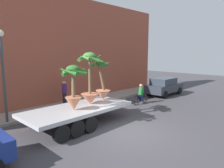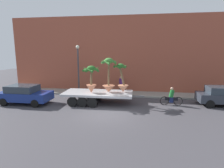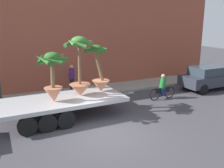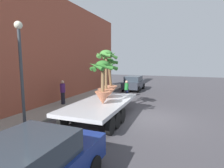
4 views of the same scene
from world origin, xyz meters
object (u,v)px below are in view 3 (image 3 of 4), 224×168
(cyclist, at_px, (163,88))
(pedestrian_near_gate, at_px, (72,78))
(potted_palm_front, at_px, (99,72))
(parked_car, at_px, (209,77))
(flatbed_trailer, at_px, (58,103))
(potted_palm_rear, at_px, (80,70))
(potted_palm_middle, at_px, (53,76))

(cyclist, distance_m, pedestrian_near_gate, 5.66)
(potted_palm_front, distance_m, parked_car, 8.32)
(flatbed_trailer, distance_m, potted_palm_front, 2.59)
(potted_palm_rear, height_order, parked_car, potted_palm_rear)
(potted_palm_middle, height_order, parked_car, potted_palm_middle)
(potted_palm_rear, relative_size, potted_palm_middle, 1.27)
(cyclist, bearing_deg, potted_palm_front, -178.76)
(potted_palm_rear, height_order, potted_palm_front, potted_palm_rear)
(potted_palm_rear, height_order, cyclist, potted_palm_rear)
(pedestrian_near_gate, bearing_deg, potted_palm_middle, -116.55)
(potted_palm_front, bearing_deg, potted_palm_rear, -168.51)
(flatbed_trailer, height_order, potted_palm_front, potted_palm_front)
(flatbed_trailer, relative_size, potted_palm_front, 2.82)
(flatbed_trailer, relative_size, parked_car, 1.67)
(parked_car, bearing_deg, potted_palm_rear, -175.42)
(potted_palm_rear, relative_size, potted_palm_front, 1.19)
(potted_palm_rear, distance_m, potted_palm_front, 1.15)
(potted_palm_rear, distance_m, potted_palm_middle, 1.46)
(potted_palm_middle, bearing_deg, flatbed_trailer, 49.50)
(parked_car, bearing_deg, flatbed_trailer, -175.23)
(potted_palm_front, height_order, parked_car, potted_palm_front)
(potted_palm_middle, height_order, potted_palm_front, potted_palm_front)
(flatbed_trailer, relative_size, cyclist, 3.71)
(potted_palm_front, height_order, pedestrian_near_gate, potted_palm_front)
(potted_palm_front, height_order, cyclist, potted_palm_front)
(potted_palm_middle, distance_m, parked_car, 10.86)
(potted_palm_rear, distance_m, pedestrian_near_gate, 3.92)
(cyclist, bearing_deg, pedestrian_near_gate, 143.55)
(potted_palm_rear, relative_size, cyclist, 1.56)
(flatbed_trailer, bearing_deg, potted_palm_front, 8.90)
(potted_palm_middle, bearing_deg, potted_palm_rear, 16.81)
(potted_palm_middle, relative_size, pedestrian_near_gate, 1.32)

